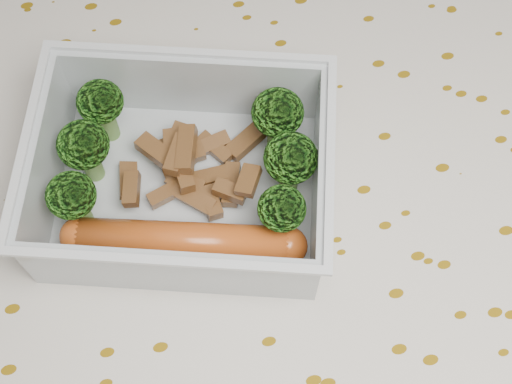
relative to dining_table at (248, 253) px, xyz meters
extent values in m
cube|color=brown|center=(0.00, 0.00, 0.06)|extent=(1.40, 0.90, 0.04)
cube|color=beige|center=(0.00, 0.00, 0.09)|extent=(1.46, 0.96, 0.01)
cube|color=silver|center=(-0.04, 0.02, 0.09)|extent=(0.21, 0.18, 0.00)
cube|color=silver|center=(-0.02, 0.08, 0.12)|extent=(0.17, 0.06, 0.06)
cube|color=silver|center=(-0.06, -0.05, 0.12)|extent=(0.17, 0.06, 0.06)
cube|color=silver|center=(0.05, -0.01, 0.12)|extent=(0.04, 0.12, 0.06)
cube|color=silver|center=(-0.12, 0.04, 0.12)|extent=(0.04, 0.12, 0.06)
cube|color=silver|center=(-0.02, 0.09, 0.15)|extent=(0.18, 0.06, 0.00)
cube|color=silver|center=(-0.06, -0.05, 0.15)|extent=(0.18, 0.06, 0.00)
cube|color=silver|center=(0.05, -0.01, 0.15)|extent=(0.05, 0.13, 0.00)
cube|color=silver|center=(-0.13, 0.05, 0.15)|extent=(0.05, 0.13, 0.00)
cylinder|color=#608C3F|center=(-0.08, 0.08, 0.11)|extent=(0.02, 0.02, 0.03)
ellipsoid|color=#3A861D|center=(-0.08, 0.08, 0.13)|extent=(0.03, 0.03, 0.03)
cylinder|color=#608C3F|center=(0.03, 0.04, 0.11)|extent=(0.02, 0.02, 0.03)
ellipsoid|color=#3A861D|center=(0.03, 0.04, 0.13)|extent=(0.03, 0.03, 0.03)
cylinder|color=#608C3F|center=(-0.10, 0.05, 0.11)|extent=(0.02, 0.02, 0.03)
ellipsoid|color=#3A861D|center=(-0.10, 0.05, 0.13)|extent=(0.03, 0.03, 0.03)
cylinder|color=#608C3F|center=(0.03, 0.01, 0.11)|extent=(0.02, 0.02, 0.03)
ellipsoid|color=#3A861D|center=(0.03, 0.01, 0.13)|extent=(0.03, 0.03, 0.03)
cylinder|color=#608C3F|center=(-0.11, 0.01, 0.11)|extent=(0.02, 0.02, 0.03)
ellipsoid|color=#3A861D|center=(-0.11, 0.01, 0.13)|extent=(0.03, 0.03, 0.03)
cylinder|color=#608C3F|center=(0.02, -0.03, 0.11)|extent=(0.02, 0.02, 0.03)
ellipsoid|color=#3A861D|center=(0.02, -0.03, 0.14)|extent=(0.03, 0.03, 0.03)
cube|color=brown|center=(-0.05, 0.02, 0.10)|extent=(0.02, 0.02, 0.01)
cube|color=brown|center=(-0.03, 0.04, 0.10)|extent=(0.02, 0.02, 0.01)
cube|color=brown|center=(-0.02, 0.05, 0.10)|extent=(0.03, 0.02, 0.01)
cube|color=brown|center=(-0.05, 0.04, 0.11)|extent=(0.03, 0.03, 0.01)
cube|color=brown|center=(-0.04, 0.02, 0.10)|extent=(0.03, 0.03, 0.01)
cube|color=brown|center=(-0.03, 0.04, 0.12)|extent=(0.02, 0.03, 0.01)
cube|color=brown|center=(-0.07, 0.03, 0.10)|extent=(0.02, 0.03, 0.01)
cube|color=brown|center=(-0.07, 0.02, 0.11)|extent=(0.02, 0.03, 0.01)
cube|color=brown|center=(-0.01, 0.02, 0.10)|extent=(0.01, 0.02, 0.01)
cube|color=brown|center=(-0.03, 0.04, 0.10)|extent=(0.03, 0.02, 0.01)
cube|color=brown|center=(-0.02, 0.02, 0.10)|extent=(0.03, 0.01, 0.01)
cube|color=brown|center=(-0.03, 0.05, 0.10)|extent=(0.02, 0.03, 0.01)
cube|color=brown|center=(-0.04, 0.02, 0.11)|extent=(0.01, 0.02, 0.01)
cube|color=brown|center=(-0.04, 0.04, 0.11)|extent=(0.01, 0.03, 0.01)
cube|color=brown|center=(0.01, 0.04, 0.10)|extent=(0.03, 0.03, 0.01)
cube|color=brown|center=(-0.04, 0.03, 0.12)|extent=(0.02, 0.03, 0.01)
cube|color=brown|center=(-0.02, 0.00, 0.10)|extent=(0.01, 0.02, 0.01)
cube|color=brown|center=(-0.03, 0.01, 0.10)|extent=(0.03, 0.03, 0.01)
cube|color=brown|center=(-0.01, 0.00, 0.11)|extent=(0.02, 0.02, 0.01)
cube|color=brown|center=(-0.05, 0.04, 0.10)|extent=(0.02, 0.03, 0.01)
cube|color=brown|center=(-0.01, 0.01, 0.10)|extent=(0.02, 0.03, 0.01)
cube|color=brown|center=(-0.04, 0.05, 0.11)|extent=(0.02, 0.03, 0.01)
cube|color=brown|center=(-0.01, 0.04, 0.10)|extent=(0.02, 0.03, 0.01)
cube|color=brown|center=(0.00, 0.00, 0.12)|extent=(0.02, 0.02, 0.01)
cylinder|color=#B64C18|center=(-0.05, -0.02, 0.11)|extent=(0.13, 0.06, 0.03)
sphere|color=#B64C18|center=(0.02, -0.04, 0.11)|extent=(0.03, 0.03, 0.03)
sphere|color=#B64C18|center=(-0.11, 0.00, 0.11)|extent=(0.03, 0.03, 0.03)
camera|label=1|loc=(-0.04, -0.19, 0.53)|focal=50.00mm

